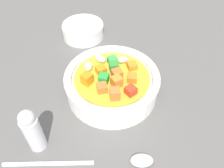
{
  "coord_description": "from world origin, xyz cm",
  "views": [
    {
      "loc": [
        -28.23,
        -14.04,
        35.78
      ],
      "look_at": [
        0.0,
        0.0,
        2.61
      ],
      "focal_mm": 36.21,
      "sensor_mm": 36.0,
      "label": 1
    }
  ],
  "objects_px": {
    "side_bowl_small": "(83,30)",
    "spoon": "(96,161)",
    "pepper_shaker": "(32,130)",
    "soup_bowl_main": "(112,82)"
  },
  "relations": [
    {
      "from": "soup_bowl_main",
      "to": "spoon",
      "type": "xyz_separation_m",
      "value": [
        -0.15,
        -0.04,
        -0.03
      ]
    },
    {
      "from": "soup_bowl_main",
      "to": "side_bowl_small",
      "type": "xyz_separation_m",
      "value": [
        0.15,
        0.16,
        -0.01
      ]
    },
    {
      "from": "spoon",
      "to": "pepper_shaker",
      "type": "height_order",
      "value": "pepper_shaker"
    },
    {
      "from": "soup_bowl_main",
      "to": "spoon",
      "type": "bearing_deg",
      "value": -163.38
    },
    {
      "from": "side_bowl_small",
      "to": "pepper_shaker",
      "type": "xyz_separation_m",
      "value": [
        -0.31,
        -0.1,
        0.03
      ]
    },
    {
      "from": "soup_bowl_main",
      "to": "side_bowl_small",
      "type": "relative_size",
      "value": 1.73
    },
    {
      "from": "pepper_shaker",
      "to": "soup_bowl_main",
      "type": "bearing_deg",
      "value": -19.93
    },
    {
      "from": "side_bowl_small",
      "to": "spoon",
      "type": "bearing_deg",
      "value": -145.55
    },
    {
      "from": "spoon",
      "to": "pepper_shaker",
      "type": "relative_size",
      "value": 2.41
    },
    {
      "from": "spoon",
      "to": "side_bowl_small",
      "type": "height_order",
      "value": "side_bowl_small"
    }
  ]
}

